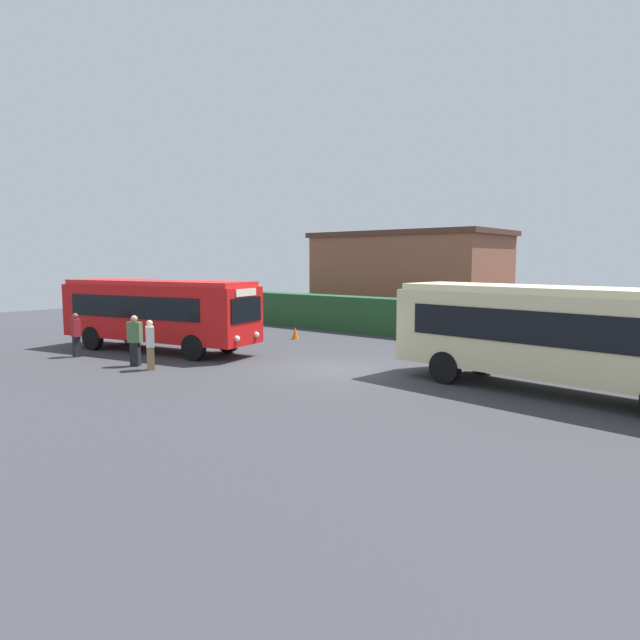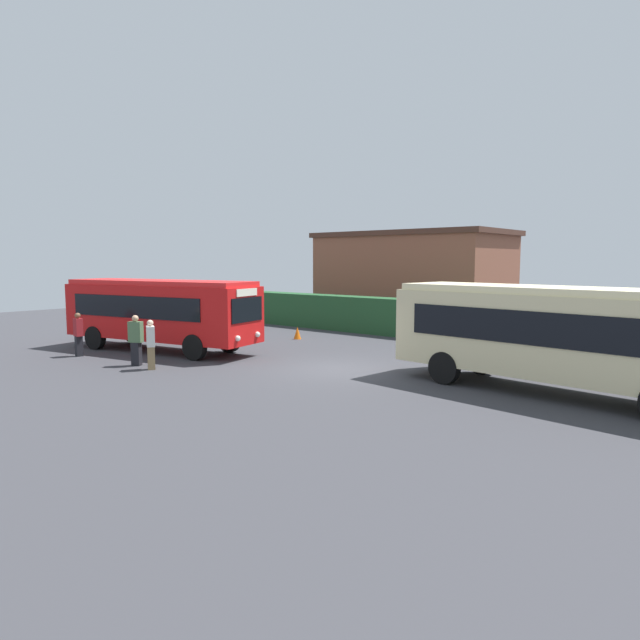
# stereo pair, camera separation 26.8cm
# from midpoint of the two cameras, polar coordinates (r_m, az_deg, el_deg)

# --- Properties ---
(ground_plane) EXTENTS (64.00, 64.00, 0.00)m
(ground_plane) POSITION_cam_midpoint_polar(r_m,az_deg,el_deg) (19.57, 1.39, -5.03)
(ground_plane) COLOR #38383D
(bus_red) EXTENTS (9.15, 4.09, 2.96)m
(bus_red) POSITION_cam_midpoint_polar(r_m,az_deg,el_deg) (24.16, -16.43, 0.96)
(bus_red) COLOR red
(bus_red) RESTS_ON ground_plane
(bus_cream) EXTENTS (9.83, 3.32, 3.04)m
(bus_cream) POSITION_cam_midpoint_polar(r_m,az_deg,el_deg) (17.03, 22.70, -1.17)
(bus_cream) COLOR beige
(bus_cream) RESTS_ON ground_plane
(person_left) EXTENTS (0.41, 0.31, 1.69)m
(person_left) POSITION_cam_midpoint_polar(r_m,az_deg,el_deg) (26.89, -14.43, -0.25)
(person_left) COLOR olive
(person_left) RESTS_ON ground_plane
(person_center) EXTENTS (0.42, 0.30, 1.72)m
(person_center) POSITION_cam_midpoint_polar(r_m,az_deg,el_deg) (23.97, -23.88, -1.29)
(person_center) COLOR black
(person_center) RESTS_ON ground_plane
(person_right) EXTENTS (0.55, 0.46, 1.83)m
(person_right) POSITION_cam_midpoint_polar(r_m,az_deg,el_deg) (21.09, -18.68, -1.89)
(person_right) COLOR black
(person_right) RESTS_ON ground_plane
(person_far) EXTENTS (0.53, 0.45, 1.73)m
(person_far) POSITION_cam_midpoint_polar(r_m,az_deg,el_deg) (20.20, -17.27, -2.34)
(person_far) COLOR olive
(person_far) RESTS_ON ground_plane
(hedge_row) EXTENTS (44.00, 1.26, 1.87)m
(hedge_row) POSITION_cam_midpoint_polar(r_m,az_deg,el_deg) (26.82, 13.15, -0.15)
(hedge_row) COLOR #224F2B
(hedge_row) RESTS_ON ground_plane
(depot_building) EXTENTS (11.46, 6.34, 5.50)m
(depot_building) POSITION_cam_midpoint_polar(r_m,az_deg,el_deg) (35.13, 8.82, 4.37)
(depot_building) COLOR brown
(depot_building) RESTS_ON ground_plane
(traffic_cone) EXTENTS (0.36, 0.36, 0.60)m
(traffic_cone) POSITION_cam_midpoint_polar(r_m,az_deg,el_deg) (26.95, -2.82, -1.32)
(traffic_cone) COLOR orange
(traffic_cone) RESTS_ON ground_plane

